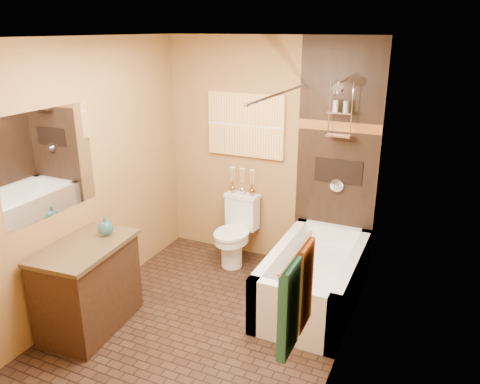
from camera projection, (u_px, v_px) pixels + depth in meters
The scene contains 23 objects.
floor at pixel (206, 323), 4.29m from camera, with size 3.00×3.00×0.00m, color black.
wall_left at pixel (89, 177), 4.34m from camera, with size 0.02×3.00×2.50m, color #99683B.
wall_right at pixel (346, 218), 3.41m from camera, with size 0.02×3.00×2.50m, color #99683B.
wall_back at pixel (267, 154), 5.16m from camera, with size 2.40×0.02×2.50m, color #99683B.
wall_front at pixel (71, 279), 2.59m from camera, with size 2.40×0.02×2.50m, color #99683B.
ceiling at pixel (197, 37), 3.46m from camera, with size 3.00×3.00×0.00m, color silver.
alcove_tile_back at pixel (337, 162), 4.85m from camera, with size 0.85×0.01×2.50m, color black.
alcove_tile_right at pixel (364, 188), 4.06m from camera, with size 0.01×1.50×2.50m, color black.
mosaic_band_back at pixel (339, 127), 4.72m from camera, with size 0.85×0.01×0.10m, color brown.
mosaic_band_right at pixel (366, 146), 3.94m from camera, with size 0.01×1.50×0.10m, color brown.
alcove_niche at pixel (338, 171), 4.87m from camera, with size 0.50×0.01×0.25m, color black.
shower_fixtures at pixel (339, 124), 4.61m from camera, with size 0.24×0.33×1.16m.
curtain_rod at pixel (281, 93), 4.11m from camera, with size 0.03×0.03×1.55m, color silver.
towel_bar at pixel (297, 252), 2.46m from camera, with size 0.02×0.02×0.55m, color silver.
towel_teal at pixel (289, 309), 2.43m from camera, with size 0.05×0.22×0.52m, color #1B5C54.
towel_rust at pixel (303, 286), 2.66m from camera, with size 0.05×0.22×0.52m, color brown.
sunset_painting at pixel (246, 125), 5.14m from camera, with size 0.90×0.04×0.70m, color gold.
vanity_mirror at pixel (49, 164), 3.87m from camera, with size 0.01×1.00×0.90m, color white.
bathtub at pixel (314, 282), 4.55m from camera, with size 0.80×1.50×0.55m.
toilet at pixel (236, 230), 5.30m from camera, with size 0.41×0.60×0.77m.
vanity at pixel (88, 286), 4.13m from camera, with size 0.63×0.96×0.81m.
teal_bottle at pixel (105, 226), 4.15m from camera, with size 0.14×0.14×0.22m, color #225E67, non-canonical shape.
bud_vases at pixel (242, 180), 5.27m from camera, with size 0.30×0.06×0.30m.
Camera 1 is at (1.79, -3.19, 2.57)m, focal length 35.00 mm.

